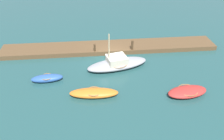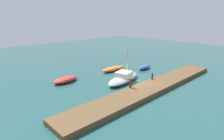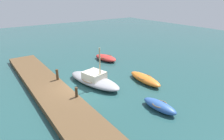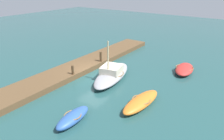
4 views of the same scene
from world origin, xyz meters
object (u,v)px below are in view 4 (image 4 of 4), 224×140
Objects in this scene: sailboat_grey at (112,74)px; rowboat_red at (184,69)px; dinghy_blue at (73,117)px; mooring_post_west at (101,57)px; rowboat_orange at (141,102)px; mooring_post_mid_west at (73,70)px.

rowboat_red is at bearing 124.10° from sailboat_grey.
sailboat_grey reaches higher than dinghy_blue.
sailboat_grey reaches higher than mooring_post_west.
rowboat_orange is 4.87m from dinghy_blue.
dinghy_blue is 0.45× the size of sailboat_grey.
sailboat_grey reaches higher than rowboat_orange.
mooring_post_west is 4.03m from mooring_post_mid_west.
mooring_post_mid_west is (7.36, -7.66, 0.57)m from rowboat_red.
mooring_post_mid_west is at bearing -139.66° from dinghy_blue.
sailboat_grey is (-2.44, -4.27, 0.15)m from rowboat_orange.
mooring_post_mid_west is (4.03, 0.00, -0.10)m from mooring_post_west.
rowboat_orange reaches higher than rowboat_red.
rowboat_orange is at bearing 47.05° from sailboat_grey.
mooring_post_west is at bearing -156.87° from dinghy_blue.
rowboat_red is 1.25× the size of dinghy_blue.
mooring_post_west reaches higher than dinghy_blue.
rowboat_red is 7.18m from sailboat_grey.
rowboat_orange is 5.03× the size of mooring_post_mid_west.
rowboat_red is at bearing 113.47° from mooring_post_west.
sailboat_grey is 3.50m from mooring_post_mid_west.
mooring_post_west is (3.33, -7.66, 0.67)m from rowboat_red.
sailboat_grey is at bearing -170.18° from dinghy_blue.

